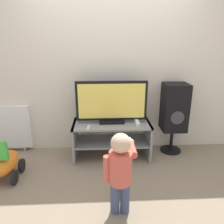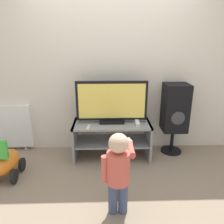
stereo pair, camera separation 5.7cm
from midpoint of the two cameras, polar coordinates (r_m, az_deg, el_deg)
The scene contains 10 objects.
ground_plane at distance 3.22m, azimuth 0.60°, elevation -13.64°, with size 16.00×16.00×0.00m, color gray.
wall_back at distance 3.34m, azimuth 0.26°, elevation 11.43°, with size 10.00×0.06×2.60m.
tv_stand at distance 3.27m, azimuth 0.44°, elevation -5.89°, with size 1.13×0.51×0.55m.
television at distance 3.12m, azimuth 0.45°, elevation 2.49°, with size 1.02×0.20×0.61m.
game_console at distance 3.15m, azimuth 7.15°, elevation -2.84°, with size 0.06×0.19×0.05m.
remote_primary at distance 3.02m, azimuth -5.65°, elevation -4.01°, with size 0.05×0.13×0.03m.
child at distance 2.20m, azimuth 2.46°, elevation -14.31°, with size 0.34×0.50×0.89m.
speaker_tower at distance 3.42m, azimuth 16.59°, elevation 0.74°, with size 0.36×0.34×1.10m.
ride_on_toy at distance 3.16m, azimuth -25.49°, elevation -11.73°, with size 0.31×0.50×0.58m.
radiator at distance 3.84m, azimuth -26.08°, elevation -3.40°, with size 0.88×0.08×0.75m.
Camera 2 is at (-0.09, -2.72, 1.72)m, focal length 35.00 mm.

